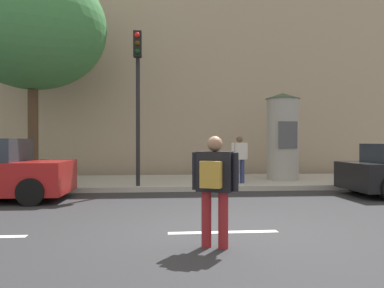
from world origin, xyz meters
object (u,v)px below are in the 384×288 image
(traffic_light, at_px, (138,83))
(poster_column, at_px, (283,136))
(street_tree, at_px, (33,28))
(pedestrian_with_bag, at_px, (240,156))
(pedestrian_tallest, at_px, (214,181))

(traffic_light, height_order, poster_column, traffic_light)
(poster_column, xyz_separation_m, street_tree, (-8.33, -0.07, 3.50))
(street_tree, relative_size, pedestrian_with_bag, 4.73)
(pedestrian_with_bag, bearing_deg, traffic_light, -170.46)
(poster_column, distance_m, street_tree, 9.03)
(traffic_light, xyz_separation_m, street_tree, (-3.45, 1.47, 1.97))
(poster_column, bearing_deg, traffic_light, -162.49)
(traffic_light, bearing_deg, poster_column, 17.51)
(street_tree, distance_m, pedestrian_with_bag, 7.86)
(poster_column, height_order, pedestrian_with_bag, poster_column)
(street_tree, bearing_deg, traffic_light, -23.02)
(pedestrian_tallest, height_order, pedestrian_with_bag, pedestrian_with_bag)
(street_tree, distance_m, pedestrian_tallest, 9.97)
(poster_column, relative_size, pedestrian_tallest, 1.92)
(street_tree, bearing_deg, pedestrian_with_bag, -8.08)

